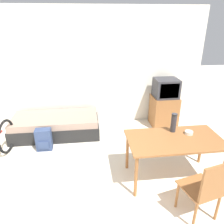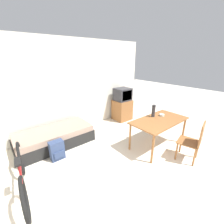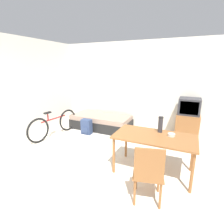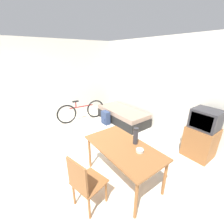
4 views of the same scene
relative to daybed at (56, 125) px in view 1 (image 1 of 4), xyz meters
name	(u,v)px [view 1 (image 1 of 4)]	position (x,y,z in m)	size (l,w,h in m)	color
wall_back	(87,69)	(0.75, 0.56, 1.13)	(5.50, 0.06, 2.70)	silver
daybed	(56,125)	(0.00, 0.00, 0.00)	(1.90, 0.89, 0.44)	black
tv	(164,104)	(2.54, 0.16, 0.33)	(0.58, 0.55, 1.16)	brown
dining_table	(174,143)	(2.03, -1.72, 0.44)	(1.46, 0.78, 0.74)	brown
wooden_chair	(206,188)	(2.12, -2.56, 0.30)	(0.53, 0.53, 0.93)	brown
thermos_flask	(174,122)	(2.08, -1.49, 0.69)	(0.09, 0.09, 0.31)	#2D2D33
mate_bowl	(189,133)	(2.31, -1.60, 0.54)	(0.13, 0.13, 0.05)	beige
backpack	(44,140)	(-0.17, -0.61, 0.00)	(0.30, 0.21, 0.45)	navy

